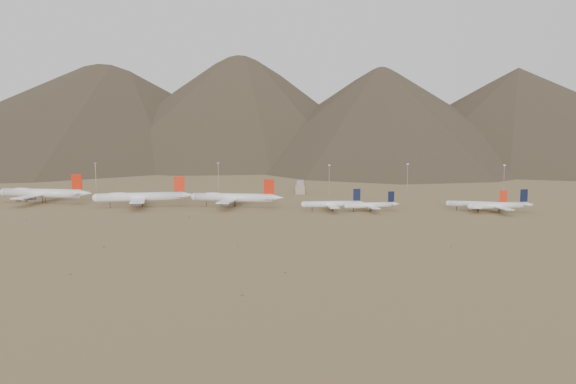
# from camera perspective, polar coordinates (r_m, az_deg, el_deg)

# --- Properties ---
(ground) EXTENTS (3000.00, 3000.00, 0.00)m
(ground) POSITION_cam_1_polar(r_m,az_deg,el_deg) (366.42, -5.14, -2.29)
(ground) COLOR #9C7A50
(ground) RESTS_ON ground
(mountain_ridge) EXTENTS (4400.00, 1000.00, 300.00)m
(mountain_ridge) POSITION_cam_1_polar(r_m,az_deg,el_deg) (1260.39, 3.25, 10.70)
(mountain_ridge) COLOR #443829
(mountain_ridge) RESTS_ON ground
(widebody_west) EXTENTS (74.88, 57.55, 22.23)m
(widebody_west) POSITION_cam_1_polar(r_m,az_deg,el_deg) (459.06, -23.68, -0.08)
(widebody_west) COLOR white
(widebody_west) RESTS_ON ground
(widebody_centre) EXTENTS (68.83, 54.80, 21.25)m
(widebody_centre) POSITION_cam_1_polar(r_m,az_deg,el_deg) (413.12, -14.73, -0.46)
(widebody_centre) COLOR white
(widebody_centre) RESTS_ON ground
(widebody_east) EXTENTS (67.75, 51.93, 20.11)m
(widebody_east) POSITION_cam_1_polar(r_m,az_deg,el_deg) (400.99, -5.55, -0.54)
(widebody_east) COLOR white
(widebody_east) RESTS_ON ground
(narrowbody_a) EXTENTS (44.80, 32.94, 15.02)m
(narrowbody_a) POSITION_cam_1_polar(r_m,az_deg,el_deg) (380.58, 4.61, -1.22)
(narrowbody_a) COLOR white
(narrowbody_a) RESTS_ON ground
(narrowbody_b) EXTENTS (38.34, 28.62, 13.19)m
(narrowbody_b) POSITION_cam_1_polar(r_m,az_deg,el_deg) (382.50, 8.46, -1.32)
(narrowbody_b) COLOR white
(narrowbody_b) RESTS_ON ground
(narrowbody_c) EXTENTS (43.85, 31.87, 14.53)m
(narrowbody_c) POSITION_cam_1_polar(r_m,az_deg,el_deg) (400.28, 18.76, -1.18)
(narrowbody_c) COLOR white
(narrowbody_c) RESTS_ON ground
(narrowbody_d) EXTENTS (46.10, 33.99, 15.51)m
(narrowbody_d) POSITION_cam_1_polar(r_m,az_deg,el_deg) (396.68, 20.72, -1.28)
(narrowbody_d) COLOR white
(narrowbody_d) RESTS_ON ground
(control_tower) EXTENTS (8.00, 8.00, 12.00)m
(control_tower) POSITION_cam_1_polar(r_m,az_deg,el_deg) (479.26, 1.29, 0.42)
(control_tower) COLOR gray
(control_tower) RESTS_ON ground
(mast_far_west) EXTENTS (2.00, 0.60, 25.70)m
(mast_far_west) POSITION_cam_1_polar(r_m,az_deg,el_deg) (524.96, -18.95, 1.57)
(mast_far_west) COLOR gray
(mast_far_west) RESTS_ON ground
(mast_west) EXTENTS (2.00, 0.60, 25.70)m
(mast_west) POSITION_cam_1_polar(r_m,az_deg,el_deg) (502.69, -7.09, 1.67)
(mast_west) COLOR gray
(mast_west) RESTS_ON ground
(mast_centre) EXTENTS (2.00, 0.60, 25.70)m
(mast_centre) POSITION_cam_1_polar(r_m,az_deg,el_deg) (472.39, 4.21, 1.41)
(mast_centre) COLOR gray
(mast_centre) RESTS_ON ground
(mast_east) EXTENTS (2.00, 0.60, 25.70)m
(mast_east) POSITION_cam_1_polar(r_m,az_deg,el_deg) (495.97, 12.03, 1.52)
(mast_east) COLOR gray
(mast_east) RESTS_ON ground
(mast_far_east) EXTENTS (2.00, 0.60, 25.70)m
(mast_far_east) POSITION_cam_1_polar(r_m,az_deg,el_deg) (502.06, 21.09, 1.29)
(mast_far_east) COLOR gray
(mast_far_east) RESTS_ON ground
(desert_scrub) EXTENTS (431.54, 174.48, 0.97)m
(desert_scrub) POSITION_cam_1_polar(r_m,az_deg,el_deg) (311.98, -25.49, -4.35)
(desert_scrub) COLOR brown
(desert_scrub) RESTS_ON ground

